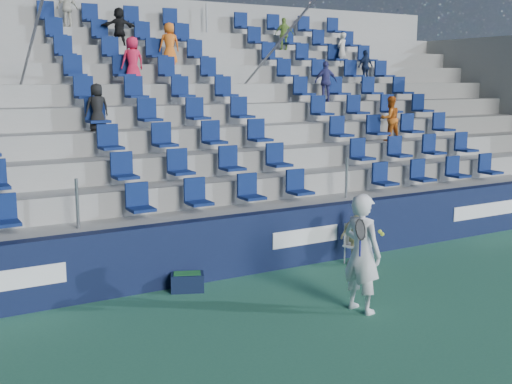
% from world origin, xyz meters
% --- Properties ---
extents(ground, '(70.00, 70.00, 0.00)m').
position_xyz_m(ground, '(0.00, 0.00, 0.00)').
color(ground, '#307154').
rests_on(ground, ground).
extents(sponsor_wall, '(24.00, 0.32, 1.20)m').
position_xyz_m(sponsor_wall, '(0.00, 3.15, 0.60)').
color(sponsor_wall, '#0F1839').
rests_on(sponsor_wall, ground).
extents(grandstand, '(24.00, 8.17, 6.63)m').
position_xyz_m(grandstand, '(-0.00, 8.24, 2.13)').
color(grandstand, gray).
rests_on(grandstand, ground).
extents(tennis_player, '(0.71, 0.81, 2.00)m').
position_xyz_m(tennis_player, '(0.80, 0.34, 1.00)').
color(tennis_player, white).
rests_on(tennis_player, ground).
extents(line_judge_chair, '(0.46, 0.48, 0.87)m').
position_xyz_m(line_judge_chair, '(2.45, 2.64, 0.49)').
color(line_judge_chair, white).
rests_on(line_judge_chair, ground).
extents(line_judge, '(0.79, 0.47, 1.25)m').
position_xyz_m(line_judge, '(2.45, 2.50, 0.63)').
color(line_judge, '#C3B97D').
rests_on(line_judge, ground).
extents(ball_bin, '(0.70, 0.59, 0.34)m').
position_xyz_m(ball_bin, '(-1.28, 2.75, 0.18)').
color(ball_bin, '#0D1733').
rests_on(ball_bin, ground).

